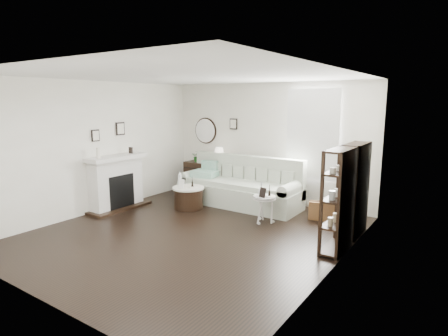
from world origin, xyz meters
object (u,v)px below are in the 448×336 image
Objects in this scene: dresser at (208,178)px; pedestal_table at (264,198)px; sofa at (241,189)px; drum_table at (188,198)px.

dresser reaches higher than pedestal_table.
sofa is 4.07× the size of drum_table.
sofa is at bearing 50.39° from drum_table.
pedestal_table is at bearing 1.76° from drum_table.
pedestal_table is (1.06, -0.86, 0.13)m from sofa.
drum_table is at bearing -129.61° from sofa.
drum_table is (-0.76, -0.92, -0.12)m from sofa.
dresser is at bearing 162.24° from sofa.
sofa is 1.26m from dresser.
dresser is 2.58m from pedestal_table.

